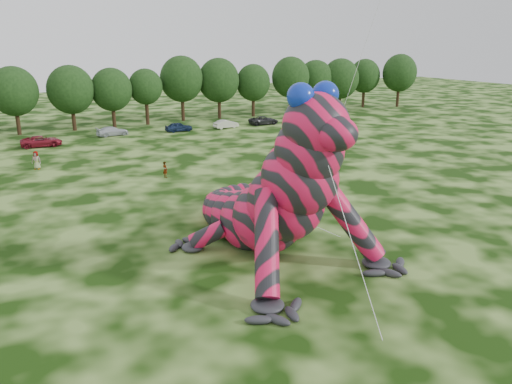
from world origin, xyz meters
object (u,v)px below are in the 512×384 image
at_px(car_4, 179,127).
at_px(tree_7, 72,98).
at_px(spectator_2, 309,144).
at_px(tree_8, 112,98).
at_px(spectator_5, 312,176).
at_px(car_5, 226,124).
at_px(spectator_4, 36,160).
at_px(tree_15, 340,84).
at_px(tree_11, 219,88).
at_px(spectator_0, 165,170).
at_px(inflatable_gecko, 253,165).
at_px(tree_6, 15,101).
at_px(tree_12, 253,90).
at_px(tree_10, 182,89).
at_px(car_6, 264,120).
at_px(tree_16, 364,83).
at_px(car_7, 316,117).
at_px(tree_14, 315,86).
at_px(tree_9, 146,97).
at_px(tree_17, 399,81).
at_px(tree_13, 290,86).
at_px(car_2, 41,141).
at_px(car_3, 112,131).

bearing_deg(car_4, tree_7, 58.33).
bearing_deg(spectator_2, tree_7, -127.26).
bearing_deg(tree_8, car_4, -46.22).
relative_size(car_4, spectator_5, 2.52).
relative_size(car_5, spectator_4, 2.05).
xyz_separation_m(tree_7, tree_15, (48.56, 0.97, 0.08)).
xyz_separation_m(tree_8, tree_11, (18.00, 1.21, 0.56)).
xyz_separation_m(spectator_0, spectator_2, (18.97, 3.86, 0.10)).
relative_size(inflatable_gecko, tree_6, 2.29).
height_order(tree_11, tree_12, tree_11).
relative_size(tree_8, car_5, 2.31).
bearing_deg(tree_11, tree_10, 176.56).
distance_m(tree_12, car_6, 9.88).
distance_m(tree_10, tree_16, 38.06).
bearing_deg(spectator_2, tree_16, 146.60).
distance_m(tree_8, car_7, 32.34).
xyz_separation_m(tree_14, tree_15, (5.01, -0.95, 0.12)).
bearing_deg(car_7, tree_14, -30.71).
xyz_separation_m(tree_6, spectator_4, (0.72, -22.50, -3.80)).
relative_size(tree_10, spectator_0, 6.55).
height_order(inflatable_gecko, tree_15, inflatable_gecko).
xyz_separation_m(tree_9, tree_14, (32.40, 1.38, 0.36)).
relative_size(tree_6, tree_17, 0.92).
xyz_separation_m(tree_16, spectator_0, (-51.41, -34.47, -3.88)).
xyz_separation_m(tree_13, tree_17, (24.82, -0.46, 0.08)).
height_order(tree_11, car_5, tree_11).
distance_m(tree_6, tree_10, 25.03).
bearing_deg(spectator_0, car_6, -61.80).
bearing_deg(tree_14, tree_16, 3.10).
distance_m(tree_8, car_2, 15.95).
bearing_deg(tree_10, car_2, -151.75).
xyz_separation_m(tree_11, tree_12, (6.23, -0.46, -0.55)).
bearing_deg(inflatable_gecko, tree_14, 43.16).
bearing_deg(car_7, tree_10, 62.36).
relative_size(tree_10, spectator_4, 5.55).
bearing_deg(car_7, spectator_5, 147.72).
relative_size(tree_8, tree_15, 0.93).
xyz_separation_m(tree_6, car_3, (11.61, -6.80, -4.11)).
relative_size(tree_6, tree_16, 1.01).
relative_size(tree_10, tree_13, 1.04).
distance_m(tree_9, spectator_2, 31.17).
height_order(tree_12, tree_16, tree_16).
bearing_deg(car_4, car_6, -91.72).
bearing_deg(tree_16, car_3, -169.54).
height_order(spectator_2, spectator_4, spectator_4).
xyz_separation_m(inflatable_gecko, car_3, (-0.04, 43.98, -4.79)).
bearing_deg(spectator_2, tree_13, 166.79).
xyz_separation_m(tree_12, tree_13, (7.12, -0.61, 0.58)).
relative_size(tree_13, tree_14, 1.08).
xyz_separation_m(tree_10, tree_14, (26.06, 0.14, -0.55)).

